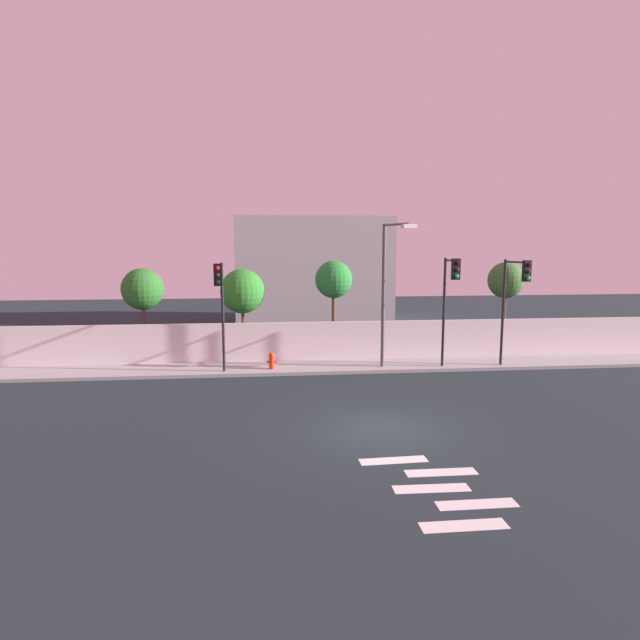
# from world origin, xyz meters

# --- Properties ---
(ground_plane) EXTENTS (80.00, 80.00, 0.00)m
(ground_plane) POSITION_xyz_m (0.00, 0.00, 0.00)
(ground_plane) COLOR #1C282A
(sidewalk) EXTENTS (36.00, 2.40, 0.15)m
(sidewalk) POSITION_xyz_m (0.00, 8.20, 0.07)
(sidewalk) COLOR #989898
(sidewalk) RESTS_ON ground
(perimeter_wall) EXTENTS (36.00, 0.18, 1.80)m
(perimeter_wall) POSITION_xyz_m (0.00, 9.49, 1.05)
(perimeter_wall) COLOR silver
(perimeter_wall) RESTS_ON sidewalk
(crosswalk_marking) EXTENTS (3.06, 3.88, 0.01)m
(crosswalk_marking) POSITION_xyz_m (0.45, -4.10, 0.00)
(crosswalk_marking) COLOR silver
(crosswalk_marking) RESTS_ON ground
(traffic_light_left) EXTENTS (0.59, 1.62, 4.78)m
(traffic_light_left) POSITION_xyz_m (7.32, 6.82, 3.65)
(traffic_light_left) COLOR black
(traffic_light_left) RESTS_ON sidewalk
(traffic_light_center) EXTENTS (0.38, 1.22, 4.85)m
(traffic_light_center) POSITION_xyz_m (4.47, 7.04, 3.67)
(traffic_light_center) COLOR black
(traffic_light_center) RESTS_ON sidewalk
(traffic_light_right) EXTENTS (0.35, 1.38, 4.69)m
(traffic_light_right) POSITION_xyz_m (-5.36, 6.94, 3.57)
(traffic_light_right) COLOR black
(traffic_light_right) RESTS_ON sidewalk
(street_lamp_curbside) EXTENTS (0.94, 2.34, 6.32)m
(street_lamp_curbside) POSITION_xyz_m (1.77, 7.41, 3.97)
(street_lamp_curbside) COLOR #4C4C51
(street_lamp_curbside) RESTS_ON sidewalk
(fire_hydrant) EXTENTS (0.44, 0.26, 0.73)m
(fire_hydrant) POSITION_xyz_m (-3.27, 7.77, 0.54)
(fire_hydrant) COLOR red
(fire_hydrant) RESTS_ON sidewalk
(roadside_tree_leftmost) EXTENTS (2.01, 2.01, 4.46)m
(roadside_tree_leftmost) POSITION_xyz_m (-9.35, 10.95, 3.44)
(roadside_tree_leftmost) COLOR brown
(roadside_tree_leftmost) RESTS_ON ground
(roadside_tree_midleft) EXTENTS (2.17, 2.17, 4.40)m
(roadside_tree_midleft) POSITION_xyz_m (-4.62, 10.95, 3.30)
(roadside_tree_midleft) COLOR brown
(roadside_tree_midleft) RESTS_ON ground
(roadside_tree_midright) EXTENTS (1.85, 1.85, 4.78)m
(roadside_tree_midright) POSITION_xyz_m (-0.12, 10.95, 3.82)
(roadside_tree_midright) COLOR brown
(roadside_tree_midright) RESTS_ON ground
(roadside_tree_rightmost) EXTENTS (1.84, 1.84, 4.68)m
(roadside_tree_rightmost) POSITION_xyz_m (8.77, 10.95, 3.73)
(roadside_tree_rightmost) COLOR brown
(roadside_tree_rightmost) RESTS_ON ground
(low_building_distant) EXTENTS (10.84, 6.00, 7.42)m
(low_building_distant) POSITION_xyz_m (-0.06, 23.49, 3.71)
(low_building_distant) COLOR #A7A7A7
(low_building_distant) RESTS_ON ground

